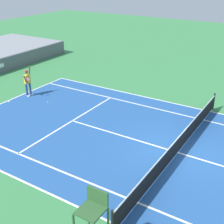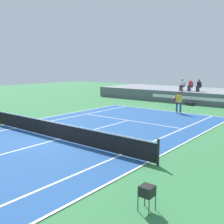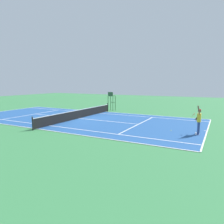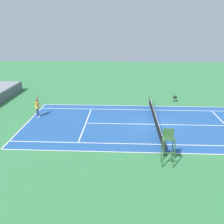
{
  "view_description": "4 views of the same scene",
  "coord_description": "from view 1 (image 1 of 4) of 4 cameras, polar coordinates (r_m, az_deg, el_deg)",
  "views": [
    {
      "loc": [
        -12.39,
        -4.02,
        8.07
      ],
      "look_at": [
        0.45,
        3.99,
        1.0
      ],
      "focal_mm": 49.9,
      "sensor_mm": 36.0,
      "label": 1
    },
    {
      "loc": [
        10.74,
        -8.84,
        3.81
      ],
      "look_at": [
        0.45,
        3.99,
        1.0
      ],
      "focal_mm": 42.82,
      "sensor_mm": 36.0,
      "label": 2
    },
    {
      "loc": [
        16.99,
        12.68,
        3.63
      ],
      "look_at": [
        0.45,
        3.99,
        1.0
      ],
      "focal_mm": 33.46,
      "sensor_mm": 36.0,
      "label": 3
    },
    {
      "loc": [
        -22.02,
        2.89,
        8.85
      ],
      "look_at": [
        0.45,
        3.99,
        1.0
      ],
      "focal_mm": 41.2,
      "sensor_mm": 36.0,
      "label": 4
    }
  ],
  "objects": [
    {
      "name": "umpire_chair",
      "position": [
        9.37,
        -3.59,
        -19.07
      ],
      "size": [
        0.77,
        0.77,
        2.44
      ],
      "color": "#2D562D",
      "rests_on": "ground"
    },
    {
      "name": "tennis_player",
      "position": [
        21.91,
        -15.2,
        5.3
      ],
      "size": [
        0.76,
        0.62,
        2.08
      ],
      "color": "navy",
      "rests_on": "ground"
    },
    {
      "name": "ground_plane",
      "position": [
        15.32,
        11.95,
        -7.35
      ],
      "size": [
        80.0,
        80.0,
        0.0
      ],
      "primitive_type": "plane",
      "color": "#387F47"
    },
    {
      "name": "court",
      "position": [
        15.32,
        11.95,
        -7.32
      ],
      "size": [
        11.08,
        23.88,
        0.03
      ],
      "color": "#235193",
      "rests_on": "ground"
    },
    {
      "name": "tennis_ball",
      "position": [
        20.82,
        -11.67,
        1.79
      ],
      "size": [
        0.07,
        0.07,
        0.07
      ],
      "primitive_type": "sphere",
      "color": "#D1E533",
      "rests_on": "ground"
    },
    {
      "name": "net",
      "position": [
        15.05,
        12.12,
        -5.67
      ],
      "size": [
        11.98,
        0.1,
        1.07
      ],
      "color": "black",
      "rests_on": "ground"
    }
  ]
}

